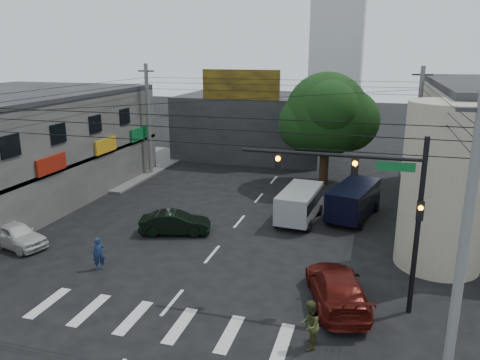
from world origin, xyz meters
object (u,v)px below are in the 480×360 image
at_px(utility_pole_far_right, 417,132).
at_px(utility_pole_near_right, 464,242).
at_px(maroon_sedan, 337,287).
at_px(street_tree, 326,115).
at_px(white_compact, 15,235).
at_px(silver_minivan, 299,205).
at_px(utility_pole_far_left, 149,120).
at_px(navy_van, 354,202).
at_px(traffic_officer, 99,254).
at_px(dark_sedan, 175,223).
at_px(pedestrian_olive, 310,325).
at_px(traffic_gantry, 375,195).

bearing_deg(utility_pole_far_right, utility_pole_near_right, -90.00).
height_order(utility_pole_far_right, maroon_sedan, utility_pole_far_right).
bearing_deg(street_tree, maroon_sedan, -81.81).
relative_size(white_compact, silver_minivan, 0.87).
bearing_deg(street_tree, utility_pole_near_right, -73.18).
bearing_deg(silver_minivan, utility_pole_far_left, 65.68).
bearing_deg(street_tree, navy_van, -69.77).
relative_size(silver_minivan, traffic_officer, 3.02).
bearing_deg(silver_minivan, white_compact, 125.02).
xyz_separation_m(utility_pole_far_left, maroon_sedan, (17.11, -17.17, -3.85)).
relative_size(dark_sedan, navy_van, 0.76).
distance_m(street_tree, utility_pole_near_right, 22.48).
bearing_deg(traffic_officer, street_tree, 28.19).
bearing_deg(utility_pole_near_right, utility_pole_far_right, 90.00).
distance_m(navy_van, traffic_officer, 15.68).
relative_size(utility_pole_far_left, dark_sedan, 2.17).
height_order(street_tree, traffic_officer, street_tree).
xyz_separation_m(utility_pole_near_right, dark_sedan, (-13.48, 8.58, -3.94)).
bearing_deg(pedestrian_olive, utility_pole_far_left, -140.92).
bearing_deg(navy_van, silver_minivan, 129.38).
height_order(utility_pole_near_right, silver_minivan, utility_pole_near_right).
distance_m(utility_pole_far_left, navy_van, 18.64).
bearing_deg(utility_pole_near_right, dark_sedan, 147.52).
bearing_deg(silver_minivan, traffic_officer, 143.57).
bearing_deg(maroon_sedan, pedestrian_olive, 62.70).
relative_size(maroon_sedan, traffic_officer, 3.46).
bearing_deg(utility_pole_near_right, utility_pole_far_left, 135.69).
bearing_deg(navy_van, maroon_sedan, -166.66).
height_order(utility_pole_near_right, navy_van, utility_pole_near_right).
distance_m(traffic_gantry, traffic_officer, 13.10).
xyz_separation_m(traffic_gantry, utility_pole_far_left, (-18.32, 17.00, -0.23)).
bearing_deg(street_tree, traffic_officer, -115.50).
xyz_separation_m(utility_pole_near_right, maroon_sedan, (-3.89, 3.33, -3.85)).
distance_m(street_tree, navy_van, 8.93).
bearing_deg(utility_pole_far_left, utility_pole_near_right, -44.31).
bearing_deg(white_compact, utility_pole_near_right, -87.31).
distance_m(utility_pole_far_left, maroon_sedan, 24.55).
distance_m(utility_pole_far_left, pedestrian_olive, 26.53).
xyz_separation_m(white_compact, maroon_sedan, (17.11, -1.19, 0.08)).
bearing_deg(street_tree, dark_sedan, -118.40).
distance_m(utility_pole_near_right, utility_pole_far_right, 20.50).
bearing_deg(street_tree, utility_pole_far_right, -8.75).
distance_m(white_compact, maroon_sedan, 17.16).
height_order(utility_pole_near_right, utility_pole_far_right, same).
bearing_deg(traffic_officer, utility_pole_far_left, 72.57).
bearing_deg(traffic_gantry, utility_pole_far_right, 81.06).
relative_size(utility_pole_near_right, utility_pole_far_right, 1.00).
xyz_separation_m(utility_pole_far_right, navy_van, (-3.81, -6.29, -3.54)).
xyz_separation_m(dark_sedan, traffic_officer, (-1.66, -5.21, 0.14)).
height_order(dark_sedan, pedestrian_olive, pedestrian_olive).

